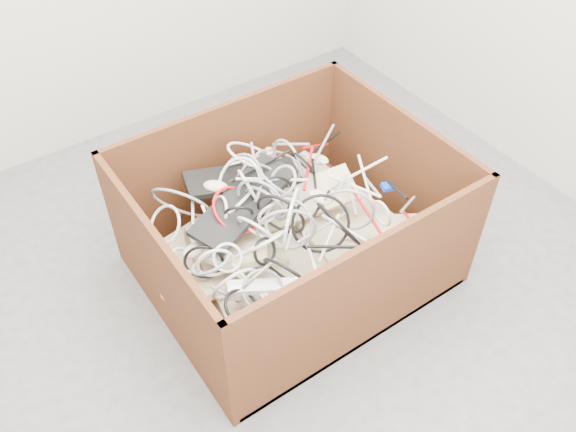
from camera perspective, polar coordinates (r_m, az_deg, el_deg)
ground at (r=2.49m, az=-0.47°, el=-8.16°), size 3.00×3.00×0.00m
room_shell at (r=1.68m, az=-0.72°, el=18.68°), size 3.04×3.04×2.50m
cardboard_box at (r=2.49m, az=-0.02°, el=-2.86°), size 1.15×0.96×0.59m
keyboard_pile at (r=2.44m, az=-1.00°, el=-0.10°), size 1.07×0.82×0.39m
mice_scatter at (r=2.31m, az=0.38°, el=-0.43°), size 0.79×0.69×0.18m
power_strip_left at (r=2.29m, az=-5.68°, el=-1.00°), size 0.29×0.24×0.13m
power_strip_right at (r=2.11m, az=-1.80°, el=-6.87°), size 0.30×0.17×0.10m
vga_plug at (r=2.49m, az=9.34°, el=2.74°), size 0.06×0.05×0.03m
cable_tangle at (r=2.26m, az=-2.19°, el=0.37°), size 1.01×0.87×0.39m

